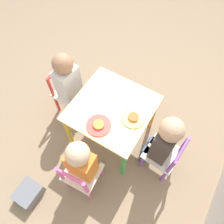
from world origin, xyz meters
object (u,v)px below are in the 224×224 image
Objects in this scene: kids_table at (112,112)px; storage_bin at (29,193)px; plate_back at (133,118)px; chair_pink at (81,175)px; chair_red at (68,93)px; plate_right at (99,125)px; child_right at (83,161)px; child_back at (163,141)px; child_front at (69,82)px; chair_purple at (164,155)px.

kids_table is 0.97m from storage_bin.
chair_pink is at bearing -16.28° from plate_back.
chair_red is 0.94m from storage_bin.
plate_right is (0.19, -0.19, -0.00)m from plate_back.
kids_table is 0.21m from plate_back.
child_right is (0.51, 0.55, 0.18)m from chair_red.
child_back reaches higher than plate_back.
chair_red is 2.80× the size of plate_back.
child_front is 0.99m from storage_bin.
child_back is 3.73× the size of storage_bin.
chair_purple is 1.16m from storage_bin.
plate_right is (0.23, 0.46, 0.04)m from child_front.
chair_red is 2.73× the size of plate_right.
child_right is 3.47× the size of storage_bin.
plate_right is at bearing -87.20° from child_right.
chair_red is at bearing -95.34° from kids_table.
chair_pink is 0.68m from child_back.
plate_right is at bearing -69.62° from chair_purple.
child_right reaches higher than storage_bin.
chair_red is 0.63m from plate_right.
chair_red is 0.67× the size of child_back.
chair_pink is 0.72× the size of child_right.
storage_bin is (0.84, -0.49, -0.45)m from plate_back.
chair_purple is at bearing -89.64° from chair_red.
child_front is (-0.08, -0.92, 0.00)m from child_back.
child_right is 0.49m from plate_back.
storage_bin is (0.65, -0.30, -0.45)m from plate_right.
child_back is at bearing -89.64° from child_front.
kids_table is 0.81× the size of child_back.
plate_back reaches higher than chair_pink.
child_right is 0.92× the size of child_front.
plate_back is at bearing -92.61° from chair_purple.
storage_bin is (0.88, 0.16, -0.41)m from child_front.
kids_table is 0.87× the size of child_right.
chair_pink is (0.48, -0.48, 0.00)m from chair_purple.
chair_purple is 2.73× the size of plate_right.
chair_red is (-0.57, -0.56, 0.00)m from chair_pink.
plate_back is at bearing -88.45° from child_front.
chair_pink is 2.51× the size of storage_bin.
child_front reaches higher than chair_red.
child_back is (-0.48, 0.43, 0.21)m from chair_pink.
chair_purple is 1.00× the size of chair_pink.
kids_table is at bearing -90.00° from child_front.
plate_right is (0.15, -0.52, 0.26)m from chair_purple.
plate_right is 0.85m from storage_bin.
storage_bin is (0.84, -0.30, -0.37)m from kids_table.
storage_bin is at bearing -41.13° from chair_purple.
plate_back is (-0.04, -0.27, 0.05)m from child_back.
kids_table is 3.36× the size of plate_back.
child_front is at bearing -93.79° from plate_back.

